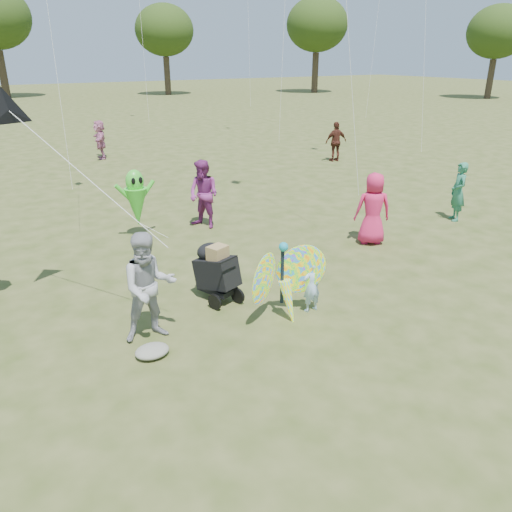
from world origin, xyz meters
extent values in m
plane|color=#51592B|center=(0.00, 0.00, 0.00)|extent=(160.00, 160.00, 0.00)
imported|color=#A3C6E7|center=(0.68, 1.04, 0.49)|extent=(0.36, 0.24, 0.98)
imported|color=#9A9A9F|center=(-2.08, 1.68, 0.91)|extent=(0.97, 0.81, 1.81)
ellipsoid|color=gray|center=(-2.29, 1.15, 0.08)|extent=(0.53, 0.44, 0.17)
imported|color=#CE2153|center=(4.06, 3.07, 0.87)|extent=(1.02, 0.91, 1.75)
imported|color=#802A71|center=(1.13, 6.29, 0.90)|extent=(0.99, 1.08, 1.80)
imported|color=#2A7255|center=(7.36, 3.19, 0.81)|extent=(0.64, 0.71, 1.62)
imported|color=#4A2218|center=(9.84, 11.32, 0.83)|extent=(1.04, 0.59, 1.66)
imported|color=#C16E95|center=(1.40, 17.16, 0.83)|extent=(0.80, 1.61, 1.66)
cube|color=black|center=(-0.54, 2.34, 0.55)|extent=(0.72, 0.96, 0.71)
cube|color=black|center=(-0.54, 2.34, 0.22)|extent=(0.62, 0.78, 0.10)
ellipsoid|color=black|center=(-0.54, 2.59, 0.88)|extent=(0.51, 0.45, 0.33)
cylinder|color=black|center=(-0.78, 1.99, 0.15)|extent=(0.15, 0.30, 0.30)
cylinder|color=black|center=(-0.30, 1.99, 0.15)|extent=(0.15, 0.30, 0.30)
cylinder|color=black|center=(-0.54, 2.79, 0.11)|extent=(0.12, 0.22, 0.22)
cylinder|color=black|center=(-0.54, 1.86, 0.98)|extent=(0.42, 0.18, 0.03)
cube|color=#A3834F|center=(-0.54, 2.29, 0.96)|extent=(0.41, 0.38, 0.26)
ellipsoid|color=red|center=(-0.29, 1.10, 0.84)|extent=(0.98, 0.71, 1.24)
ellipsoid|color=red|center=(0.47, 1.10, 0.84)|extent=(0.98, 0.71, 1.24)
cylinder|color=black|center=(0.09, 1.12, 0.79)|extent=(0.06, 0.06, 1.00)
cone|color=red|center=(0.14, 0.95, 0.30)|extent=(0.36, 0.49, 0.93)
sphere|color=teal|center=(0.09, 1.10, 1.34)|extent=(0.16, 0.16, 0.16)
cone|color=black|center=(-3.42, 3.79, 3.50)|extent=(0.89, 0.62, 0.81)
cylinder|color=silver|center=(-2.55, 2.78, 2.48)|extent=(1.76, 2.03, 2.05)
cone|color=green|center=(-0.64, 6.42, 0.80)|extent=(0.56, 0.56, 0.95)
ellipsoid|color=green|center=(-0.64, 6.42, 1.45)|extent=(0.44, 0.39, 0.57)
ellipsoid|color=black|center=(-0.73, 6.24, 1.50)|extent=(0.10, 0.05, 0.17)
ellipsoid|color=black|center=(-0.55, 6.24, 1.50)|extent=(0.10, 0.05, 0.17)
cylinder|color=green|center=(-0.94, 6.42, 1.20)|extent=(0.43, 0.10, 0.49)
cylinder|color=green|center=(-0.34, 6.42, 1.20)|extent=(0.43, 0.10, 0.49)
cylinder|color=silver|center=(-0.34, 6.22, 0.20)|extent=(0.61, 0.41, 0.41)
cylinder|color=#3A2D21|center=(2.00, 55.00, 2.31)|extent=(0.77, 0.77, 4.62)
cylinder|color=#3A2D21|center=(18.00, 50.00, 1.99)|extent=(0.66, 0.67, 3.99)
ellipsoid|color=#2B4214|center=(18.00, 50.00, 6.65)|extent=(6.27, 6.27, 5.33)
cylinder|color=#3A2D21|center=(34.00, 44.00, 2.21)|extent=(0.73, 0.73, 4.41)
ellipsoid|color=#2B4214|center=(34.00, 44.00, 7.35)|extent=(6.93, 6.93, 5.89)
cylinder|color=#3A2D21|center=(44.00, 28.00, 1.89)|extent=(0.63, 0.63, 3.78)
ellipsoid|color=#2B4214|center=(44.00, 28.00, 6.30)|extent=(5.94, 5.94, 5.05)
camera|label=1|loc=(-4.36, -5.27, 4.34)|focal=35.00mm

